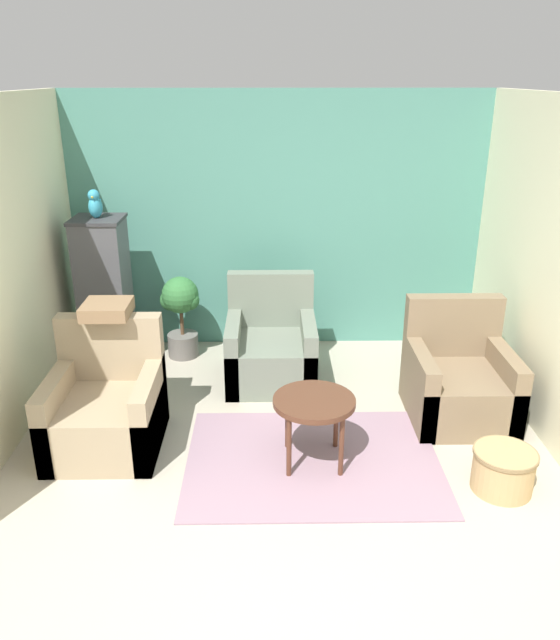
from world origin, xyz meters
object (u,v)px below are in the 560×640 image
(armchair_middle, at_px, (271,349))
(wicker_basket, at_px, (503,469))
(coffee_table, at_px, (314,406))
(armchair_right, at_px, (458,383))
(parrot, at_px, (95,205))
(armchair_left, at_px, (107,410))
(birdcage, at_px, (105,296))
(potted_plant, at_px, (181,309))

(armchair_middle, distance_m, wicker_basket, 2.26)
(coffee_table, height_order, armchair_right, armchair_right)
(parrot, xyz_separation_m, wicker_basket, (3.06, -2.01, -1.37))
(coffee_table, bearing_deg, armchair_right, 28.29)
(armchair_middle, bearing_deg, armchair_left, -138.87)
(birdcage, xyz_separation_m, parrot, (0.00, 0.00, 0.84))
(birdcage, height_order, parrot, parrot)
(armchair_middle, xyz_separation_m, birdcage, (-1.53, 0.35, 0.40))
(armchair_right, distance_m, parrot, 3.43)
(armchair_right, height_order, armchair_middle, same)
(wicker_basket, bearing_deg, birdcage, 146.71)
(birdcage, xyz_separation_m, potted_plant, (0.66, 0.16, -0.19))
(birdcage, distance_m, potted_plant, 0.71)
(armchair_left, xyz_separation_m, wicker_basket, (2.75, -0.60, -0.13))
(armchair_right, xyz_separation_m, armchair_middle, (-1.50, 0.67, 0.00))
(armchair_left, bearing_deg, potted_plant, 77.42)
(coffee_table, bearing_deg, armchair_left, 170.25)
(birdcage, bearing_deg, coffee_table, -42.50)
(coffee_table, bearing_deg, potted_plant, 122.39)
(armchair_left, relative_size, potted_plant, 1.14)
(parrot, bearing_deg, wicker_basket, -33.32)
(parrot, bearing_deg, potted_plant, 13.20)
(armchair_middle, height_order, parrot, parrot)
(parrot, xyz_separation_m, potted_plant, (0.66, 0.16, -1.04))
(armchair_right, distance_m, wicker_basket, 1.00)
(armchair_left, height_order, armchair_right, same)
(armchair_left, xyz_separation_m, birdcage, (-0.31, 1.41, 0.40))
(parrot, height_order, wicker_basket, parrot)
(coffee_table, xyz_separation_m, parrot, (-1.82, 1.67, 1.08))
(coffee_table, distance_m, armchair_right, 1.38)
(armchair_left, bearing_deg, parrot, 102.49)
(armchair_middle, relative_size, birdcage, 0.65)
(armchair_middle, xyz_separation_m, wicker_basket, (1.53, -1.66, -0.13))
(potted_plant, relative_size, wicker_basket, 1.93)
(armchair_left, distance_m, wicker_basket, 2.82)
(wicker_basket, bearing_deg, armchair_middle, 132.71)
(birdcage, xyz_separation_m, wicker_basket, (3.06, -2.01, -0.53))
(armchair_middle, bearing_deg, coffee_table, -77.42)
(armchair_right, height_order, wicker_basket, armchair_right)
(coffee_table, relative_size, armchair_middle, 0.63)
(armchair_middle, height_order, wicker_basket, armchair_middle)
(armchair_left, height_order, birdcage, birdcage)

